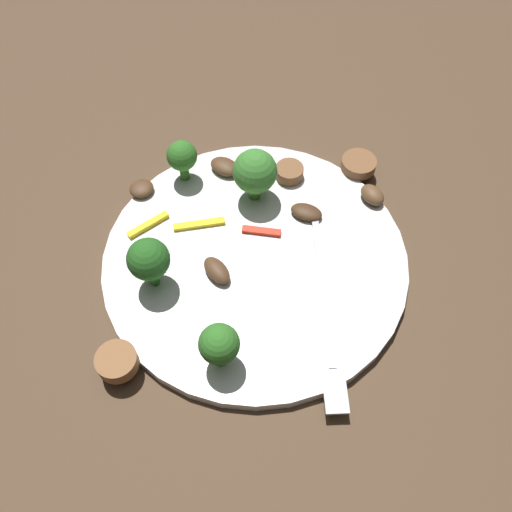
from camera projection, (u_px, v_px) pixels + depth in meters
ground_plane at (256, 263)px, 0.49m from camera, size 1.40×1.40×0.00m
plate at (256, 260)px, 0.48m from camera, size 0.27×0.27×0.01m
fork at (328, 322)px, 0.44m from camera, size 0.18×0.02×0.00m
broccoli_floret_0 at (149, 260)px, 0.44m from camera, size 0.04×0.04×0.05m
broccoli_floret_1 at (220, 345)px, 0.40m from camera, size 0.03×0.03×0.05m
broccoli_floret_2 at (252, 172)px, 0.49m from camera, size 0.04×0.04×0.06m
broccoli_floret_3 at (183, 157)px, 0.51m from camera, size 0.03×0.03×0.04m
sausage_slice_0 at (290, 172)px, 0.53m from camera, size 0.03×0.03×0.01m
sausage_slice_1 at (118, 361)px, 0.42m from camera, size 0.04×0.04×0.01m
sausage_slice_2 at (359, 164)px, 0.53m from camera, size 0.05×0.05×0.01m
mushroom_0 at (226, 167)px, 0.53m from camera, size 0.03×0.04×0.01m
mushroom_1 at (307, 212)px, 0.50m from camera, size 0.03×0.03×0.01m
mushroom_2 at (142, 189)px, 0.52m from camera, size 0.03×0.03×0.01m
mushroom_3 at (373, 195)px, 0.51m from camera, size 0.03×0.03×0.01m
mushroom_4 at (218, 270)px, 0.46m from camera, size 0.04×0.03×0.01m
pepper_strip_0 at (200, 224)px, 0.50m from camera, size 0.01×0.05×0.00m
pepper_strip_1 at (262, 231)px, 0.49m from camera, size 0.01×0.04×0.00m
pepper_strip_2 at (149, 225)px, 0.50m from camera, size 0.03×0.04×0.00m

